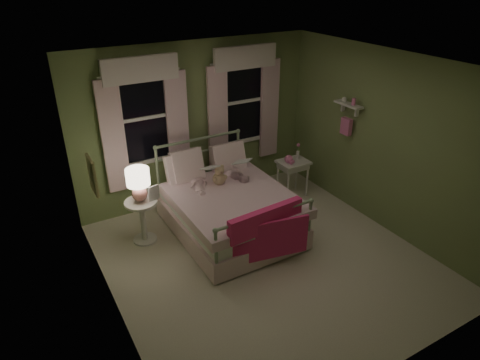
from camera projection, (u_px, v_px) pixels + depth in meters
room_shell at (269, 174)px, 5.23m from camera, size 4.20×4.20×4.20m
bed at (228, 209)px, 6.28m from camera, size 1.58×2.04×1.18m
pink_throw at (267, 229)px, 5.39m from camera, size 1.10×0.28×0.71m
child_left at (197, 166)px, 6.23m from camera, size 0.32×0.26×0.77m
child_right at (231, 160)px, 6.49m from camera, size 0.40×0.34×0.71m
book_left at (204, 172)px, 6.03m from camera, size 0.21×0.13×0.26m
book_right at (239, 167)px, 6.30m from camera, size 0.23×0.19×0.26m
teddy_bear at (219, 176)px, 6.30m from camera, size 0.24×0.20×0.32m
nightstand_left at (142, 216)px, 6.03m from camera, size 0.46×0.46×0.65m
table_lamp at (138, 182)px, 5.79m from camera, size 0.32×0.32×0.49m
book_nightstand at (149, 201)px, 5.91m from camera, size 0.20×0.25×0.02m
nightstand_right at (293, 167)px, 7.17m from camera, size 0.50×0.40×0.64m
pink_toy at (289, 159)px, 7.05m from camera, size 0.14×0.20×0.14m
bud_vase at (298, 151)px, 7.16m from camera, size 0.06×0.06×0.28m
window_left at (145, 114)px, 6.27m from camera, size 1.34×0.13×1.96m
window_right at (244, 98)px, 7.03m from camera, size 1.34×0.13×1.96m
wall_shelf at (347, 116)px, 6.52m from camera, size 0.15×0.50×0.60m
framed_picture at (93, 176)px, 4.73m from camera, size 0.03×0.32×0.42m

